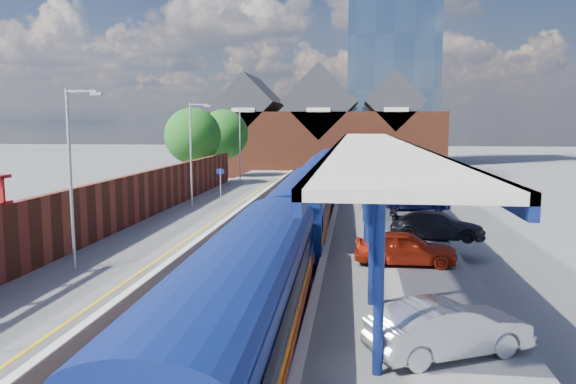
{
  "coord_description": "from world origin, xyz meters",
  "views": [
    {
      "loc": [
        4.44,
        -14.39,
        6.72
      ],
      "look_at": [
        0.45,
        18.55,
        2.6
      ],
      "focal_mm": 35.0,
      "sensor_mm": 36.0,
      "label": 1
    }
  ],
  "objects_px": {
    "platform_sign": "(220,180)",
    "parked_car_blue": "(417,200)",
    "parked_car_red": "(405,248)",
    "parked_car_dark": "(437,225)",
    "parked_car_silver": "(449,328)",
    "train": "(314,188)",
    "lamp_post_b": "(73,168)",
    "lamp_post_c": "(193,149)",
    "lamp_post_d": "(241,141)"
  },
  "relations": [
    {
      "from": "parked_car_red",
      "to": "parked_car_silver",
      "type": "bearing_deg",
      "value": -177.88
    },
    {
      "from": "lamp_post_d",
      "to": "parked_car_red",
      "type": "xyz_separation_m",
      "value": [
        12.85,
        -29.77,
        -3.3
      ]
    },
    {
      "from": "lamp_post_b",
      "to": "lamp_post_c",
      "type": "relative_size",
      "value": 1.0
    },
    {
      "from": "parked_car_red",
      "to": "parked_car_blue",
      "type": "distance_m",
      "value": 14.89
    },
    {
      "from": "lamp_post_d",
      "to": "parked_car_silver",
      "type": "bearing_deg",
      "value": -71.23
    },
    {
      "from": "parked_car_silver",
      "to": "parked_car_blue",
      "type": "relative_size",
      "value": 0.93
    },
    {
      "from": "lamp_post_c",
      "to": "train",
      "type": "bearing_deg",
      "value": 21.11
    },
    {
      "from": "parked_car_silver",
      "to": "parked_car_blue",
      "type": "xyz_separation_m",
      "value": [
        1.71,
        23.68,
        -0.06
      ]
    },
    {
      "from": "lamp_post_c",
      "to": "platform_sign",
      "type": "bearing_deg",
      "value": 55.74
    },
    {
      "from": "train",
      "to": "lamp_post_b",
      "type": "relative_size",
      "value": 9.42
    },
    {
      "from": "platform_sign",
      "to": "parked_car_red",
      "type": "height_order",
      "value": "platform_sign"
    },
    {
      "from": "lamp_post_d",
      "to": "parked_car_silver",
      "type": "relative_size",
      "value": 1.7
    },
    {
      "from": "parked_car_blue",
      "to": "lamp_post_d",
      "type": "bearing_deg",
      "value": 44.21
    },
    {
      "from": "lamp_post_b",
      "to": "parked_car_blue",
      "type": "relative_size",
      "value": 1.57
    },
    {
      "from": "platform_sign",
      "to": "parked_car_red",
      "type": "distance_m",
      "value": 19.53
    },
    {
      "from": "platform_sign",
      "to": "parked_car_blue",
      "type": "xyz_separation_m",
      "value": [
        13.5,
        -1.02,
        -1.07
      ]
    },
    {
      "from": "lamp_post_b",
      "to": "parked_car_dark",
      "type": "height_order",
      "value": "lamp_post_b"
    },
    {
      "from": "train",
      "to": "parked_car_dark",
      "type": "height_order",
      "value": "train"
    },
    {
      "from": "parked_car_red",
      "to": "platform_sign",
      "type": "bearing_deg",
      "value": 36.2
    },
    {
      "from": "lamp_post_c",
      "to": "lamp_post_b",
      "type": "bearing_deg",
      "value": -90.0
    },
    {
      "from": "lamp_post_c",
      "to": "parked_car_silver",
      "type": "distance_m",
      "value": 26.45
    },
    {
      "from": "platform_sign",
      "to": "parked_car_silver",
      "type": "xyz_separation_m",
      "value": [
        11.79,
        -24.7,
        -1.01
      ]
    },
    {
      "from": "lamp_post_d",
      "to": "parked_car_silver",
      "type": "xyz_separation_m",
      "value": [
        13.15,
        -38.7,
        -3.31
      ]
    },
    {
      "from": "parked_car_red",
      "to": "parked_car_dark",
      "type": "xyz_separation_m",
      "value": [
        2.02,
        5.41,
        -0.03
      ]
    },
    {
      "from": "platform_sign",
      "to": "parked_car_dark",
      "type": "height_order",
      "value": "platform_sign"
    },
    {
      "from": "platform_sign",
      "to": "parked_car_blue",
      "type": "relative_size",
      "value": 0.56
    },
    {
      "from": "parked_car_silver",
      "to": "lamp_post_d",
      "type": "bearing_deg",
      "value": -7.27
    },
    {
      "from": "platform_sign",
      "to": "lamp_post_b",
      "type": "bearing_deg",
      "value": -94.33
    },
    {
      "from": "parked_car_silver",
      "to": "parked_car_dark",
      "type": "height_order",
      "value": "parked_car_silver"
    },
    {
      "from": "parked_car_red",
      "to": "parked_car_blue",
      "type": "relative_size",
      "value": 0.92
    },
    {
      "from": "lamp_post_c",
      "to": "parked_car_dark",
      "type": "distance_m",
      "value": 17.37
    },
    {
      "from": "parked_car_red",
      "to": "parked_car_silver",
      "type": "distance_m",
      "value": 8.94
    },
    {
      "from": "train",
      "to": "parked_car_silver",
      "type": "bearing_deg",
      "value": -78.37
    },
    {
      "from": "lamp_post_b",
      "to": "lamp_post_c",
      "type": "xyz_separation_m",
      "value": [
        0.0,
        16.0,
        0.0
      ]
    },
    {
      "from": "platform_sign",
      "to": "parked_car_blue",
      "type": "distance_m",
      "value": 13.58
    },
    {
      "from": "platform_sign",
      "to": "lamp_post_d",
      "type": "bearing_deg",
      "value": 95.56
    },
    {
      "from": "platform_sign",
      "to": "parked_car_dark",
      "type": "relative_size",
      "value": 0.54
    },
    {
      "from": "train",
      "to": "platform_sign",
      "type": "bearing_deg",
      "value": -170.97
    },
    {
      "from": "parked_car_dark",
      "to": "parked_car_silver",
      "type": "bearing_deg",
      "value": -176.89
    },
    {
      "from": "parked_car_red",
      "to": "lamp_post_b",
      "type": "bearing_deg",
      "value": 99.99
    },
    {
      "from": "parked_car_red",
      "to": "parked_car_silver",
      "type": "height_order",
      "value": "parked_car_red"
    },
    {
      "from": "lamp_post_d",
      "to": "platform_sign",
      "type": "xyz_separation_m",
      "value": [
        1.36,
        -14.0,
        -2.3
      ]
    },
    {
      "from": "parked_car_red",
      "to": "train",
      "type": "bearing_deg",
      "value": 16.68
    },
    {
      "from": "lamp_post_b",
      "to": "parked_car_silver",
      "type": "distance_m",
      "value": 15.13
    },
    {
      "from": "platform_sign",
      "to": "parked_car_silver",
      "type": "distance_m",
      "value": 27.39
    },
    {
      "from": "lamp_post_b",
      "to": "parked_car_silver",
      "type": "xyz_separation_m",
      "value": [
        13.15,
        -6.7,
        -3.31
      ]
    },
    {
      "from": "lamp_post_d",
      "to": "parked_car_blue",
      "type": "relative_size",
      "value": 1.57
    },
    {
      "from": "parked_car_red",
      "to": "parked_car_blue",
      "type": "height_order",
      "value": "parked_car_red"
    },
    {
      "from": "parked_car_red",
      "to": "parked_car_dark",
      "type": "bearing_deg",
      "value": -20.29
    },
    {
      "from": "train",
      "to": "parked_car_dark",
      "type": "distance_m",
      "value": 13.38
    }
  ]
}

